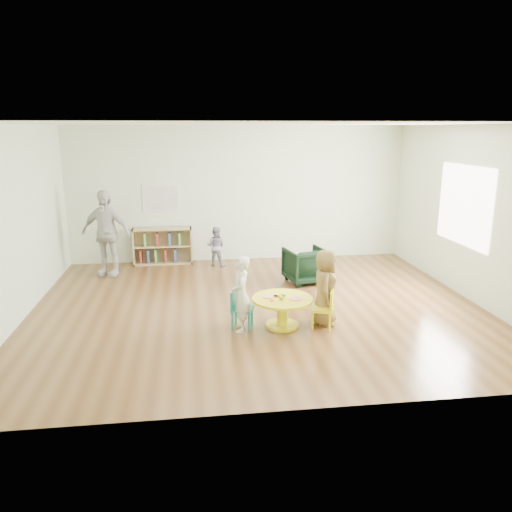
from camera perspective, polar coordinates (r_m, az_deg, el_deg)
The scene contains 11 objects.
room at distance 7.48m, azimuth 0.28°, elevation 7.91°, with size 7.10×7.00×2.80m.
activity_table at distance 7.08m, azimuth 3.03°, elevation -5.80°, with size 0.86×0.86×0.47m.
kid_chair_left at distance 7.04m, azimuth -1.92°, elevation -5.90°, with size 0.37×0.37×0.55m.
kid_chair_right at distance 7.09m, azimuth 7.90°, elevation -5.85°, with size 0.38×0.38×0.56m.
bookshelf at distance 10.51m, azimuth -10.67°, elevation 1.12°, with size 1.20×0.30×0.75m.
alphabet_poster at distance 10.46m, azimuth -10.81°, elevation 6.54°, with size 0.74×0.01×0.54m.
armchair at distance 9.12m, azimuth 5.68°, elevation -1.06°, with size 0.68×0.70×0.64m, color black.
child_left at distance 6.86m, azimuth -1.74°, elevation -4.36°, with size 0.39×0.25×1.06m, color silver.
child_right at distance 7.15m, azimuth 7.91°, elevation -3.56°, with size 0.54×0.35×1.10m, color gold.
toddler at distance 10.17m, azimuth -4.61°, elevation 1.12°, with size 0.40×0.31×0.81m, color #1B1F45.
adult_caretaker at distance 9.84m, azimuth -16.79°, elevation 2.53°, with size 0.96×0.40×1.63m, color silver.
Camera 1 is at (-0.99, -7.36, 2.74)m, focal length 35.00 mm.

